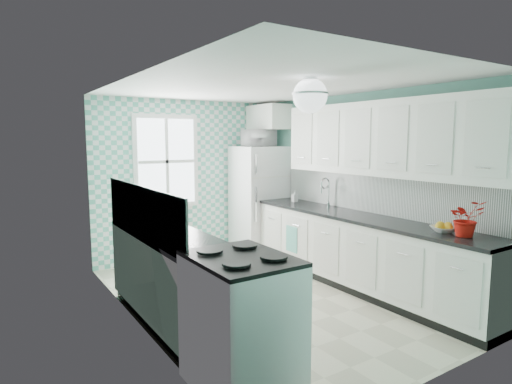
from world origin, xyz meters
TOP-DOWN VIEW (x-y plane):
  - floor at (0.00, 0.00)m, footprint 3.00×4.40m
  - ceiling at (0.00, 0.00)m, footprint 3.00×4.40m
  - wall_back at (0.00, 2.21)m, footprint 3.00×0.02m
  - wall_front at (0.00, -2.21)m, footprint 3.00×0.02m
  - wall_left at (-1.51, 0.00)m, footprint 0.02×4.40m
  - wall_right at (1.51, 0.00)m, footprint 0.02×4.40m
  - accent_wall at (0.00, 2.19)m, footprint 3.00×0.01m
  - window at (-0.35, 2.16)m, footprint 1.04×0.05m
  - backsplash_right at (1.49, -0.40)m, footprint 0.02×3.60m
  - backsplash_left at (-1.49, -0.07)m, footprint 0.02×2.15m
  - upper_cabinets_right at (1.33, -0.60)m, footprint 0.33×3.20m
  - upper_cabinet_fridge at (1.30, 1.83)m, footprint 0.40×0.74m
  - ceiling_light at (0.00, -0.80)m, footprint 0.34×0.34m
  - base_cabinets_right at (1.20, -0.40)m, footprint 0.60×3.60m
  - countertop_right at (1.19, -0.40)m, footprint 0.63×3.60m
  - base_cabinets_left at (-1.20, -0.07)m, footprint 0.60×2.15m
  - countertop_left at (-1.19, -0.07)m, footprint 0.63×2.15m
  - fridge at (1.11, 1.78)m, footprint 0.77×0.77m
  - stove at (-1.20, -1.46)m, footprint 0.68×0.85m
  - sink at (1.20, 0.41)m, footprint 0.57×0.48m
  - rug at (-0.02, 0.39)m, footprint 1.04×1.23m
  - dish_towel at (0.89, 0.60)m, footprint 0.11×0.23m
  - fruit_bowl at (1.20, -1.54)m, footprint 0.32×0.32m
  - potted_plant at (1.20, -1.77)m, footprint 0.42×0.40m
  - soap_bottle at (1.25, 1.00)m, footprint 0.08×0.09m
  - microwave at (1.11, 1.78)m, footprint 0.50×0.34m

SIDE VIEW (x-z plane):
  - floor at x=0.00m, z-range -0.02..0.00m
  - rug at x=-0.02m, z-range 0.00..0.02m
  - base_cabinets_right at x=1.20m, z-range 0.00..0.90m
  - base_cabinets_left at x=-1.20m, z-range 0.00..0.90m
  - dish_towel at x=0.89m, z-range 0.30..0.66m
  - stove at x=-1.20m, z-range 0.02..1.04m
  - fridge at x=1.11m, z-range 0.00..1.77m
  - countertop_right at x=1.19m, z-range 0.90..0.94m
  - countertop_left at x=-1.19m, z-range 0.90..0.94m
  - sink at x=1.20m, z-range 0.66..1.19m
  - fruit_bowl at x=1.20m, z-range 0.94..1.00m
  - soap_bottle at x=1.25m, z-range 0.94..1.11m
  - potted_plant at x=1.20m, z-range 0.94..1.31m
  - backsplash_right at x=1.49m, z-range 0.94..1.45m
  - backsplash_left at x=-1.49m, z-range 0.94..1.45m
  - wall_back at x=0.00m, z-range 0.00..2.50m
  - wall_front at x=0.00m, z-range 0.00..2.50m
  - wall_left at x=-1.51m, z-range 0.00..2.50m
  - wall_right at x=1.51m, z-range 0.00..2.50m
  - accent_wall at x=0.00m, z-range 0.00..2.50m
  - window at x=-0.35m, z-range 0.83..2.27m
  - upper_cabinets_right at x=1.33m, z-range 1.45..2.35m
  - microwave at x=1.11m, z-range 1.77..2.05m
  - upper_cabinet_fridge at x=1.30m, z-range 2.05..2.45m
  - ceiling_light at x=0.00m, z-range 2.15..2.50m
  - ceiling at x=0.00m, z-range 2.50..2.52m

